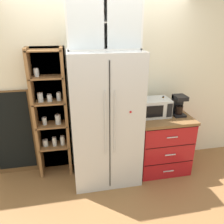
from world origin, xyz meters
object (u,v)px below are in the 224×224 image
Objects in this scene: microwave at (154,107)px; chalkboard_menu at (13,134)px; bottle_cobalt at (162,107)px; coffee_maker at (178,105)px; bottle_amber at (163,106)px; mug_sage at (164,113)px; refrigerator at (105,119)px.

chalkboard_menu is at bearing 173.00° from microwave.
microwave is 1.65× the size of bottle_cobalt.
chalkboard_menu is at bearing 173.06° from coffee_maker.
bottle_amber is (0.14, 0.02, -0.00)m from microwave.
coffee_maker is 1.08× the size of bottle_amber.
microwave is 0.14m from bottle_amber.
microwave is 1.42× the size of coffee_maker.
coffee_maker is 2.47m from chalkboard_menu.
microwave is at bearing 156.82° from mug_sage.
chalkboard_menu reaches higher than coffee_maker.
chalkboard_menu is at bearing 173.87° from bottle_amber.
microwave is 0.17m from mug_sage.
coffee_maker is at bearing 2.12° from refrigerator.
refrigerator is at bearing -173.66° from microwave.
microwave is 3.88× the size of mug_sage.
refrigerator is 1.38m from chalkboard_menu.
coffee_maker reaches higher than bottle_amber.
refrigerator is 1.42× the size of chalkboard_menu.
bottle_amber is at bearing 6.41° from refrigerator.
bottle_cobalt is at bearing 160.98° from coffee_maker.
chalkboard_menu is (-2.42, 0.30, -0.38)m from coffee_maker.
chalkboard_menu reaches higher than mug_sage.
chalkboard_menu is (-2.20, 0.31, -0.27)m from mug_sage.
chalkboard_menu reaches higher than bottle_cobalt.
bottle_cobalt is 0.02m from bottle_amber.
bottle_amber is at bearing -90.00° from bottle_cobalt.
mug_sage is at bearing -88.70° from bottle_amber.
mug_sage is (0.89, 0.02, 0.00)m from refrigerator.
bottle_cobalt is 0.20× the size of chalkboard_menu.
microwave reaches higher than mug_sage.
coffee_maker is at bearing -14.72° from bottle_amber.
coffee_maker is (1.11, 0.04, 0.11)m from refrigerator.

